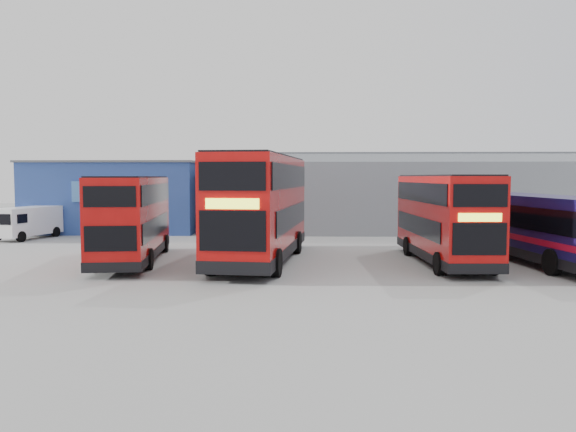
{
  "coord_description": "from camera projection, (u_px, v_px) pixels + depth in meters",
  "views": [
    {
      "loc": [
        -0.07,
        -23.5,
        4.0
      ],
      "look_at": [
        -1.0,
        3.63,
        2.1
      ],
      "focal_mm": 35.0,
      "sensor_mm": 36.0,
      "label": 1
    }
  ],
  "objects": [
    {
      "name": "ground_plane",
      "position": [
        309.0,
        272.0,
        23.7
      ],
      "size": [
        120.0,
        120.0,
        0.0
      ],
      "primitive_type": "plane",
      "color": "gray",
      "rests_on": "ground"
    },
    {
      "name": "office_block",
      "position": [
        121.0,
        196.0,
        41.94
      ],
      "size": [
        12.3,
        8.32,
        5.12
      ],
      "color": "navy",
      "rests_on": "ground"
    },
    {
      "name": "maintenance_shed",
      "position": [
        412.0,
        195.0,
        43.19
      ],
      "size": [
        30.5,
        12.0,
        5.89
      ],
      "color": "gray",
      "rests_on": "ground"
    },
    {
      "name": "double_decker_left",
      "position": [
        133.0,
        219.0,
        26.27
      ],
      "size": [
        3.5,
        9.71,
        4.02
      ],
      "rotation": [
        0.0,
        0.0,
        3.27
      ],
      "color": "#B90B0A",
      "rests_on": "ground"
    },
    {
      "name": "double_decker_centre",
      "position": [
        262.0,
        209.0,
        26.41
      ],
      "size": [
        4.02,
        12.02,
        4.99
      ],
      "rotation": [
        0.0,
        0.0,
        -0.1
      ],
      "color": "#B90B0A",
      "rests_on": "ground"
    },
    {
      "name": "double_decker_right",
      "position": [
        443.0,
        219.0,
        25.99
      ],
      "size": [
        2.78,
        9.76,
        4.09
      ],
      "rotation": [
        0.0,
        0.0,
        0.04
      ],
      "color": "#B90B0A",
      "rests_on": "ground"
    },
    {
      "name": "single_decker_blue",
      "position": [
        540.0,
        230.0,
        25.98
      ],
      "size": [
        3.97,
        11.79,
        3.14
      ],
      "rotation": [
        0.0,
        0.0,
        3.26
      ],
      "color": "#100E3E",
      "rests_on": "ground"
    },
    {
      "name": "panel_van",
      "position": [
        27.0,
        221.0,
        36.06
      ],
      "size": [
        2.93,
        4.99,
        2.05
      ],
      "rotation": [
        0.0,
        0.0,
        -0.24
      ],
      "color": "white",
      "rests_on": "ground"
    }
  ]
}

